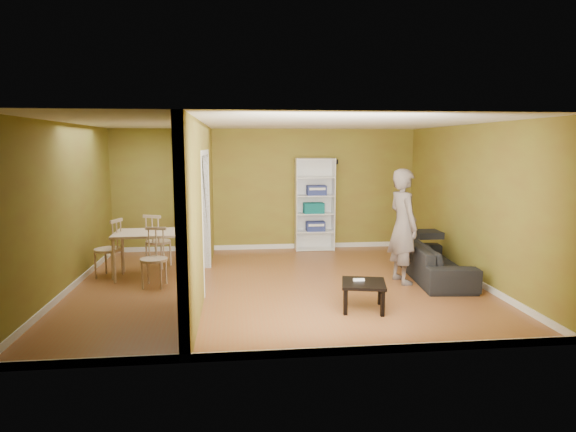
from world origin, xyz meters
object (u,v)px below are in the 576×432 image
object	(u,v)px
chair_near	(154,258)
sofa	(435,256)
coffee_table	(364,286)
chair_far	(158,240)
chair_left	(108,248)
person	(403,216)
dining_table	(152,236)
bookshelf	(314,204)

from	to	relation	value
chair_near	sofa	bearing A→B (deg)	7.11
coffee_table	chair_far	bearing A→B (deg)	139.37
sofa	chair_left	distance (m)	5.60
chair_left	chair_near	bearing A→B (deg)	69.02
chair_far	coffee_table	bearing A→B (deg)	161.72
person	chair_left	size ratio (longest dim) A/B	2.18
sofa	chair_near	distance (m)	4.67
sofa	dining_table	xyz separation A→B (m)	(-4.80, 0.68, 0.31)
person	bookshelf	bearing A→B (deg)	11.40
bookshelf	coffee_table	size ratio (longest dim) A/B	3.38
sofa	bookshelf	distance (m)	3.09
bookshelf	chair_left	xyz separation A→B (m)	(-3.88, -1.81, -0.48)
chair_near	chair_left	bearing A→B (deg)	149.07
person	chair_far	world-z (taller)	person
bookshelf	chair_near	size ratio (longest dim) A/B	2.09
dining_table	person	bearing A→B (deg)	-11.17
dining_table	chair_left	xyz separation A→B (m)	(-0.75, 0.04, -0.19)
bookshelf	sofa	bearing A→B (deg)	-56.60
bookshelf	chair_left	bearing A→B (deg)	-154.99
dining_table	bookshelf	bearing A→B (deg)	30.65
chair_left	chair_far	size ratio (longest dim) A/B	1.01
person	coffee_table	bearing A→B (deg)	132.14
sofa	chair_left	size ratio (longest dim) A/B	2.03
chair_far	chair_near	bearing A→B (deg)	118.15
chair_near	chair_far	distance (m)	1.31
dining_table	chair_near	bearing A→B (deg)	-79.17
bookshelf	chair_left	size ratio (longest dim) A/B	1.95
sofa	person	size ratio (longest dim) A/B	0.93
coffee_table	chair_left	xyz separation A→B (m)	(-3.93, 2.13, 0.17)
person	dining_table	distance (m)	4.26
person	chair_near	distance (m)	4.09
bookshelf	chair_far	bearing A→B (deg)	-159.02
sofa	chair_near	bearing A→B (deg)	94.84
coffee_table	chair_left	bearing A→B (deg)	151.61
sofa	bookshelf	size ratio (longest dim) A/B	1.04
person	bookshelf	xyz separation A→B (m)	(-1.04, 2.68, -0.11)
bookshelf	chair_far	distance (m)	3.39
sofa	chair_left	xyz separation A→B (m)	(-5.55, 0.72, 0.12)
chair_far	chair_left	bearing A→B (deg)	61.54
person	dining_table	world-z (taller)	person
chair_near	chair_far	world-z (taller)	chair_far
coffee_table	chair_near	world-z (taller)	chair_near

